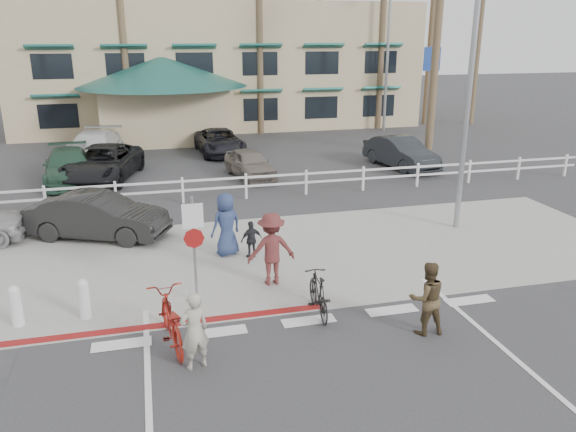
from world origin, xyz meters
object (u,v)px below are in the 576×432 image
object	(u,v)px
sign_post	(194,245)
bike_black	(318,294)
bike_red	(171,320)
car_white_sedan	(98,216)

from	to	relation	value
sign_post	bike_black	bearing A→B (deg)	-26.72
sign_post	bike_red	world-z (taller)	sign_post
sign_post	bike_red	xyz separation A→B (m)	(-0.69, -1.82, -0.90)
bike_red	bike_black	distance (m)	3.34
bike_red	car_white_sedan	xyz separation A→B (m)	(-1.82, 6.99, 0.16)
sign_post	car_white_sedan	xyz separation A→B (m)	(-2.51, 5.17, -0.74)
sign_post	car_white_sedan	distance (m)	5.80
sign_post	car_white_sedan	size ratio (longest dim) A/B	0.68
sign_post	bike_black	world-z (taller)	sign_post
bike_red	car_white_sedan	world-z (taller)	car_white_sedan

